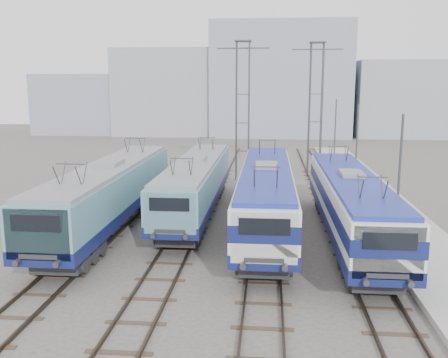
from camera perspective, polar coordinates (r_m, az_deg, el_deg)
ground at (r=23.74m, az=-0.89°, el=-9.86°), size 160.00×160.00×0.00m
platform at (r=32.15m, az=19.16°, el=-4.64°), size 4.00×70.00×0.30m
locomotive_far_left at (r=29.45m, az=-12.97°, el=-1.34°), size 2.96×18.69×3.52m
locomotive_center_left at (r=31.96m, az=-3.22°, el=-0.37°), size 2.78×17.57×3.31m
locomotive_center_right at (r=28.37m, az=4.83°, el=-1.50°), size 2.91×18.43×3.46m
locomotive_far_right at (r=27.34m, az=14.28°, el=-2.45°), size 2.81×17.74×3.33m
catenary_tower_west at (r=44.18m, az=2.14°, el=8.54°), size 4.50×1.20×12.00m
catenary_tower_east at (r=46.30m, az=10.43°, el=8.47°), size 4.50×1.20×12.00m
mast_front at (r=25.35m, az=19.31°, el=-0.90°), size 0.12×0.12×7.00m
mast_mid at (r=36.94m, az=14.88°, el=2.85°), size 0.12×0.12×7.00m
mast_rear at (r=48.73m, az=12.56°, el=4.80°), size 0.12×0.12×7.00m
building_west at (r=85.68m, az=-5.90°, el=9.82°), size 18.00×12.00×14.00m
building_center at (r=84.10m, az=6.44°, el=11.15°), size 22.00×14.00×18.00m
building_east at (r=86.85m, az=19.85°, el=8.59°), size 16.00×12.00×12.00m
building_far_west at (r=90.17m, az=-16.01°, el=8.24°), size 14.00×10.00×10.00m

